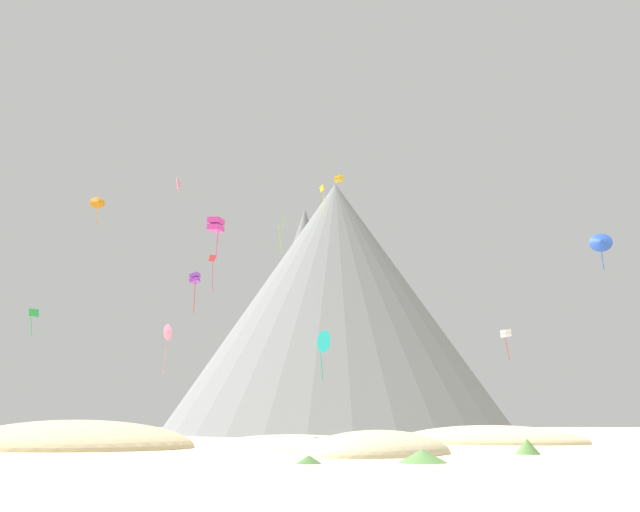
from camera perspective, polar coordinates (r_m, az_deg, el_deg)
The scene contains 22 objects.
ground_plane at distance 35.77m, azimuth -3.42°, elevation -17.89°, with size 400.00×400.00×0.00m, color beige.
dune_foreground_left at distance 65.17m, azimuth 15.32°, elevation -15.93°, with size 18.24×9.98×3.40m, color beige.
dune_foreground_right at distance 43.40m, azimuth 5.54°, elevation -17.27°, with size 12.71×8.49×3.03m, color #CCBA8E.
dune_midground at distance 56.69m, azimuth -20.93°, elevation -15.78°, with size 15.93×19.68×4.37m, color #C6B284.
dune_back_low at distance 56.35m, azimuth -1.88°, elevation -16.70°, with size 19.55×13.03×1.91m, color beige.
bush_ridge_crest at distance 33.55m, azimuth -0.73°, elevation -17.78°, with size 1.34×1.34×0.41m, color #477238.
bush_scatter_east at distance 44.67m, azimuth 18.39°, elevation -15.92°, with size 1.61×1.61×0.99m, color #568442.
bush_near_right at distance 34.65m, azimuth 9.47°, elevation -17.28°, with size 2.57×2.57×0.67m, color #568442.
rock_massif at distance 115.36m, azimuth 1.30°, elevation -4.37°, with size 79.67×79.67×45.83m.
kite_lime_mid at distance 75.16m, azimuth -3.18°, elevation 2.78°, with size 0.63×0.82×4.91m.
kite_red_mid at distance 89.42m, azimuth -9.38°, elevation -0.78°, with size 0.96×0.43×5.34m.
kite_rainbow_mid at distance 61.37m, azimuth -12.29°, elevation 6.31°, with size 0.84×1.44×1.38m.
kite_magenta_mid at distance 63.88m, azimuth -9.07°, elevation 2.76°, with size 1.70×1.67×4.29m.
kite_white_low at distance 87.24m, azimuth 16.61°, elevation -6.68°, with size 1.39×1.37×4.07m.
kite_green_low at distance 72.41m, azimuth -24.06°, elevation -4.90°, with size 0.80×0.98×2.86m.
kite_violet_mid at distance 78.93m, azimuth -10.90°, elevation -2.00°, with size 1.33×1.26×5.07m.
kite_orange_high at distance 84.81m, azimuth -19.09°, elevation 4.54°, with size 1.97×1.38×3.79m.
kite_teal_low at distance 67.28m, azimuth 0.68°, elevation -7.70°, with size 1.65×2.06×5.31m.
kite_blue_mid at distance 62.64m, azimuth 24.15°, elevation 1.21°, with size 2.20×1.63×3.62m.
kite_yellow_high at distance 84.49m, azimuth 0.48°, elevation 5.66°, with size 0.66×1.01×4.25m.
kite_gold_high at distance 99.76m, azimuth 1.98°, elevation 6.97°, with size 1.60×1.62×1.36m.
kite_pink_low at distance 88.49m, azimuth -13.30°, elevation -6.73°, with size 1.87×1.92×6.57m.
Camera 1 is at (2.20, -35.64, 2.06)m, focal length 35.66 mm.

